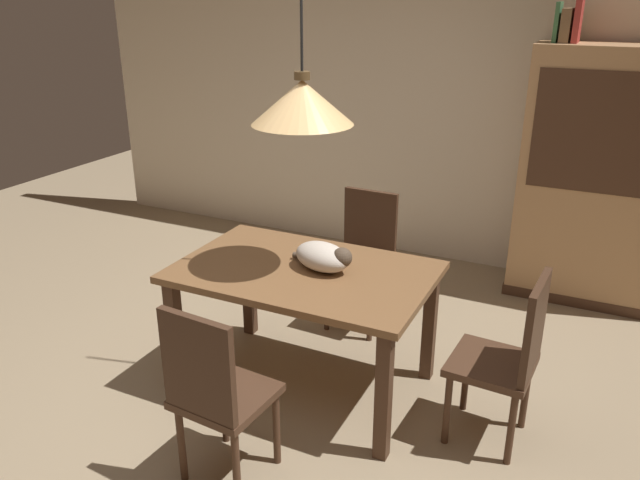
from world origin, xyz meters
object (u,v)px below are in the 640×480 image
(cat_sleeping, at_px, (324,257))
(book_red_tall, at_px, (578,21))
(chair_far_back, at_px, (364,253))
(book_brown_thick, at_px, (567,25))
(chair_right_side, at_px, (509,354))
(chair_near_front, at_px, (215,390))
(book_green_slim, at_px, (558,22))
(pendant_lamp, at_px, (303,102))
(dining_table, at_px, (305,286))
(hutch_bookcase, at_px, (600,185))

(cat_sleeping, relative_size, book_red_tall, 1.44)
(chair_far_back, xyz_separation_m, book_brown_thick, (1.01, 1.07, 1.45))
(chair_right_side, relative_size, chair_near_front, 1.00)
(chair_right_side, height_order, book_brown_thick, book_brown_thick)
(book_green_slim, relative_size, book_brown_thick, 1.08)
(pendant_lamp, bearing_deg, book_brown_thick, 62.55)
(chair_right_side, distance_m, book_red_tall, 2.45)
(dining_table, bearing_deg, chair_near_front, -90.40)
(chair_near_front, bearing_deg, book_green_slim, 71.30)
(chair_near_front, bearing_deg, cat_sleeping, 83.53)
(chair_near_front, bearing_deg, book_red_tall, 69.00)
(cat_sleeping, xyz_separation_m, pendant_lamp, (-0.10, -0.04, 0.84))
(cat_sleeping, distance_m, book_red_tall, 2.44)
(dining_table, distance_m, book_red_tall, 2.60)
(dining_table, height_order, book_brown_thick, book_brown_thick)
(chair_near_front, xyz_separation_m, cat_sleeping, (0.10, 0.92, 0.32))
(dining_table, distance_m, hutch_bookcase, 2.40)
(book_green_slim, bearing_deg, book_brown_thick, 0.00)
(chair_far_back, distance_m, book_brown_thick, 2.06)
(book_brown_thick, xyz_separation_m, book_red_tall, (0.07, 0.00, 0.03))
(chair_far_back, height_order, book_red_tall, book_red_tall)
(pendant_lamp, height_order, book_green_slim, pendant_lamp)
(chair_far_back, xyz_separation_m, book_red_tall, (1.07, 1.07, 1.48))
(pendant_lamp, bearing_deg, chair_near_front, -90.40)
(book_green_slim, bearing_deg, cat_sleeping, -114.08)
(book_red_tall, bearing_deg, book_green_slim, 180.00)
(dining_table, height_order, chair_right_side, chair_right_side)
(pendant_lamp, relative_size, book_red_tall, 4.64)
(chair_right_side, relative_size, book_green_slim, 3.58)
(chair_far_back, distance_m, book_green_slim, 2.05)
(chair_right_side, bearing_deg, chair_far_back, 141.89)
(book_green_slim, bearing_deg, book_red_tall, 0.00)
(chair_far_back, height_order, book_brown_thick, book_brown_thick)
(book_green_slim, distance_m, book_brown_thick, 0.06)
(cat_sleeping, bearing_deg, book_green_slim, 65.92)
(chair_near_front, height_order, book_red_tall, book_red_tall)
(hutch_bookcase, relative_size, book_red_tall, 6.61)
(hutch_bookcase, height_order, book_brown_thick, book_brown_thick)
(chair_far_back, bearing_deg, dining_table, -90.18)
(pendant_lamp, height_order, hutch_bookcase, pendant_lamp)
(dining_table, xyz_separation_m, chair_far_back, (0.00, 0.88, -0.14))
(dining_table, relative_size, chair_near_front, 1.51)
(pendant_lamp, bearing_deg, book_green_slim, 63.98)
(chair_near_front, height_order, book_brown_thick, book_brown_thick)
(book_brown_thick, bearing_deg, book_green_slim, 180.00)
(dining_table, xyz_separation_m, hutch_bookcase, (1.39, 1.94, 0.24))
(chair_far_back, bearing_deg, book_red_tall, 44.79)
(book_green_slim, bearing_deg, chair_near_front, -108.70)
(pendant_lamp, bearing_deg, cat_sleeping, 21.93)
(hutch_bookcase, bearing_deg, book_brown_thick, 179.77)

